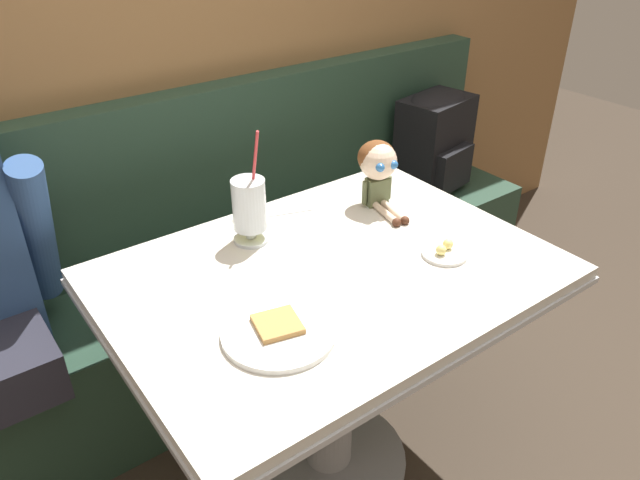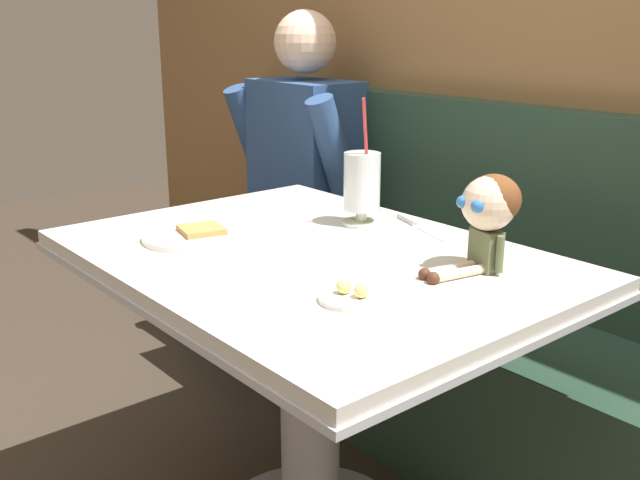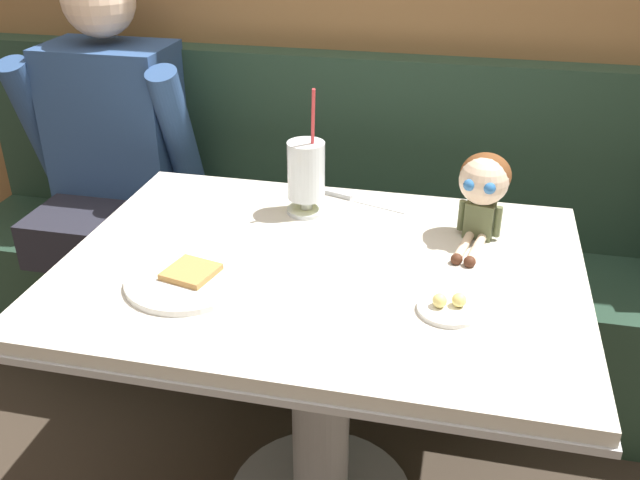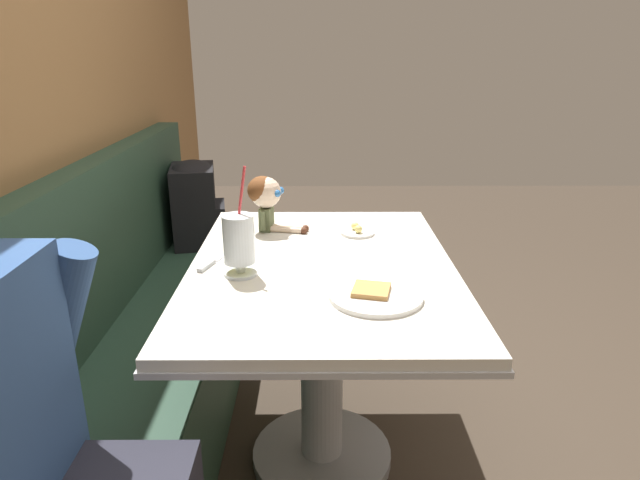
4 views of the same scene
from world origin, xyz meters
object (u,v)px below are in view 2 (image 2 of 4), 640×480
(butter_saucer, at_px, (352,296))
(diner_patron, at_px, (297,165))
(seated_doll, at_px, (489,209))
(milkshake_glass, at_px, (362,185))
(toast_plate, at_px, (197,235))
(butter_knife, at_px, (414,223))

(butter_saucer, bearing_deg, diner_patron, 146.41)
(butter_saucer, xyz_separation_m, seated_doll, (0.05, 0.32, 0.12))
(milkshake_glass, distance_m, seated_doll, 0.42)
(milkshake_glass, xyz_separation_m, diner_patron, (-0.70, 0.34, -0.10))
(toast_plate, xyz_separation_m, butter_knife, (0.24, 0.47, -0.00))
(butter_knife, height_order, seated_doll, seated_doll)
(milkshake_glass, height_order, diner_patron, diner_patron)
(milkshake_glass, height_order, seated_doll, milkshake_glass)
(butter_knife, distance_m, seated_doll, 0.38)
(seated_doll, relative_size, diner_patron, 0.28)
(diner_patron, bearing_deg, butter_saucer, -33.59)
(toast_plate, relative_size, milkshake_glass, 0.79)
(toast_plate, bearing_deg, diner_patron, 126.97)
(toast_plate, distance_m, butter_knife, 0.53)
(toast_plate, relative_size, diner_patron, 0.31)
(milkshake_glass, bearing_deg, seated_doll, -5.63)
(milkshake_glass, xyz_separation_m, butter_knife, (0.09, 0.10, -0.10))
(milkshake_glass, xyz_separation_m, butter_saucer, (0.37, -0.36, -0.09))
(toast_plate, height_order, diner_patron, diner_patron)
(butter_saucer, relative_size, seated_doll, 0.53)
(butter_saucer, bearing_deg, milkshake_glass, 135.16)
(toast_plate, relative_size, butter_saucer, 2.08)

